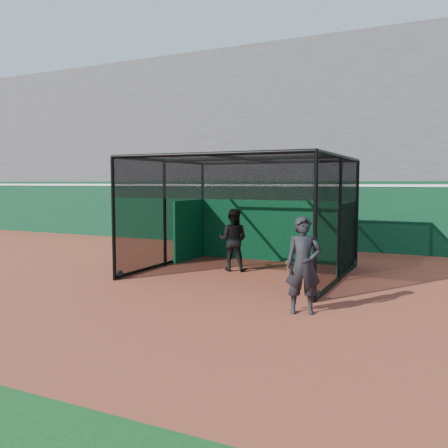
% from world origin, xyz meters
% --- Properties ---
extents(ground, '(120.00, 120.00, 0.00)m').
position_xyz_m(ground, '(0.00, 0.00, 0.00)').
color(ground, brown).
rests_on(ground, ground).
extents(outfield_wall, '(50.00, 0.50, 2.50)m').
position_xyz_m(outfield_wall, '(0.00, 8.50, 1.29)').
color(outfield_wall, '#09341C').
rests_on(outfield_wall, ground).
extents(grandstand, '(50.00, 7.85, 8.95)m').
position_xyz_m(grandstand, '(0.00, 12.27, 4.48)').
color(grandstand, '#4C4C4F').
rests_on(grandstand, ground).
extents(batting_cage, '(5.19, 4.78, 3.09)m').
position_xyz_m(batting_cage, '(0.89, 2.94, 1.54)').
color(batting_cage, black).
rests_on(batting_cage, ground).
extents(batter, '(0.94, 0.79, 1.73)m').
position_xyz_m(batter, '(0.47, 3.08, 0.86)').
color(batter, black).
rests_on(batter, ground).
extents(on_deck_player, '(0.78, 0.65, 1.83)m').
position_xyz_m(on_deck_player, '(3.46, -0.30, 0.91)').
color(on_deck_player, black).
rests_on(on_deck_player, ground).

